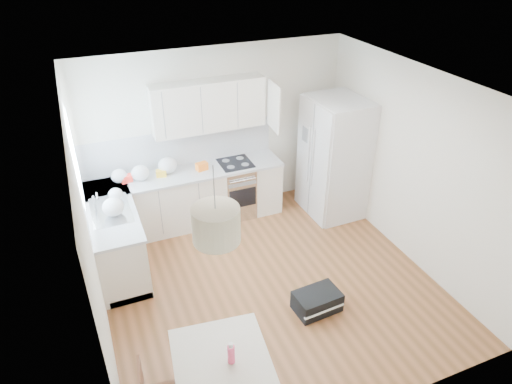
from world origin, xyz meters
TOP-DOWN VIEW (x-y plane):
  - floor at (0.00, 0.00)m, footprint 4.20×4.20m
  - ceiling at (0.00, 0.00)m, footprint 4.20×4.20m
  - wall_back at (0.00, 2.10)m, footprint 4.20×0.00m
  - wall_left at (-2.10, 0.00)m, footprint 0.00×4.20m
  - wall_right at (2.10, 0.00)m, footprint 0.00×4.20m
  - window_glassblock at (-2.09, 1.15)m, footprint 0.02×1.00m
  - cabinets_back at (-0.60, 1.80)m, footprint 3.00×0.60m
  - cabinets_left at (-1.80, 1.20)m, footprint 0.60×1.80m
  - counter_back at (-0.60, 1.80)m, footprint 3.02×0.64m
  - counter_left at (-1.80, 1.20)m, footprint 0.64×1.82m
  - backsplash_back at (-0.60, 2.09)m, footprint 3.00×0.01m
  - backsplash_left at (-2.09, 1.20)m, footprint 0.01×1.80m
  - upper_cabinets at (-0.15, 1.94)m, footprint 1.70×0.32m
  - range_oven at (0.20, 1.80)m, footprint 0.50×0.61m
  - sink at (-1.80, 1.15)m, footprint 0.50×0.80m
  - refrigerator at (1.70, 1.29)m, footprint 0.93×0.99m
  - dining_table at (-1.16, -1.47)m, footprint 0.99×0.99m
  - drink_bottle at (-1.08, -1.57)m, footprint 0.09×0.09m
  - gym_bag at (0.35, -0.68)m, footprint 0.59×0.41m
  - pendant_lamp at (-1.13, -1.46)m, footprint 0.48×0.48m
  - grocery_bag_a at (-1.57, 1.87)m, footprint 0.23×0.20m
  - grocery_bag_b at (-1.28, 1.82)m, footprint 0.26×0.22m
  - grocery_bag_c at (-0.85, 1.89)m, footprint 0.29×0.24m
  - grocery_bag_d at (-1.69, 1.39)m, footprint 0.20×0.17m
  - grocery_bag_e at (-1.77, 1.01)m, footprint 0.28×0.24m
  - snack_orange at (-0.35, 1.79)m, footprint 0.19×0.15m
  - snack_yellow at (-0.97, 1.82)m, footprint 0.17×0.12m
  - snack_red at (-1.48, 1.84)m, footprint 0.18×0.13m

SIDE VIEW (x-z plane):
  - floor at x=0.00m, z-range 0.00..0.00m
  - gym_bag at x=0.35m, z-range 0.00..0.26m
  - cabinets_back at x=-0.60m, z-range 0.00..0.88m
  - cabinets_left at x=-1.80m, z-range 0.00..0.88m
  - range_oven at x=0.20m, z-range 0.00..0.88m
  - dining_table at x=-1.16m, z-range 0.28..0.98m
  - drink_bottle at x=-1.08m, z-range 0.70..0.94m
  - counter_back at x=-0.60m, z-range 0.88..0.92m
  - counter_left at x=-1.80m, z-range 0.88..0.92m
  - sink at x=-1.80m, z-range 0.84..0.99m
  - refrigerator at x=1.70m, z-range 0.00..1.94m
  - snack_yellow at x=-0.97m, z-range 0.92..1.02m
  - snack_red at x=-1.48m, z-range 0.92..1.03m
  - snack_orange at x=-0.35m, z-range 0.92..1.04m
  - grocery_bag_d at x=-1.69m, z-range 0.92..1.10m
  - grocery_bag_a at x=-1.57m, z-range 0.92..1.13m
  - grocery_bag_b at x=-1.28m, z-range 0.92..1.16m
  - grocery_bag_e at x=-1.77m, z-range 0.92..1.17m
  - grocery_bag_c at x=-0.85m, z-range 0.92..1.18m
  - backsplash_back at x=-0.60m, z-range 0.92..1.50m
  - backsplash_left at x=-2.09m, z-range 0.92..1.50m
  - wall_back at x=0.00m, z-range -0.75..3.45m
  - wall_left at x=-2.10m, z-range -0.75..3.45m
  - wall_right at x=2.10m, z-range -0.75..3.45m
  - window_glassblock at x=-2.09m, z-range 1.25..2.25m
  - upper_cabinets at x=-0.15m, z-range 1.50..2.25m
  - pendant_lamp at x=-1.13m, z-range 2.03..2.33m
  - ceiling at x=0.00m, z-range 2.70..2.70m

